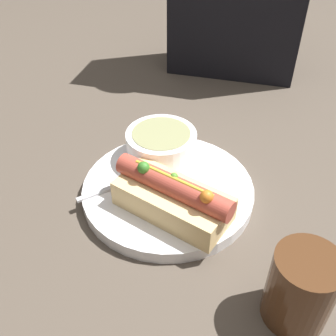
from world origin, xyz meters
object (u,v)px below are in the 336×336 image
Objects in this scene: spoon at (152,172)px; drinking_glass at (301,289)px; hot_dog at (173,197)px; soup_bowl at (161,145)px.

spoon is 0.28m from drinking_glass.
spoon is 1.40× the size of drinking_glass.
hot_dog is at bearing -98.18° from spoon.
soup_bowl is (-0.05, 0.11, -0.00)m from hot_dog.
hot_dog reaches higher than soup_bowl.
soup_bowl is at bearing 135.08° from drinking_glass.
hot_dog is at bearing -67.05° from soup_bowl.
soup_bowl is 1.16× the size of drinking_glass.
spoon is (-0.05, 0.07, -0.02)m from hot_dog.
soup_bowl is 0.05m from spoon.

